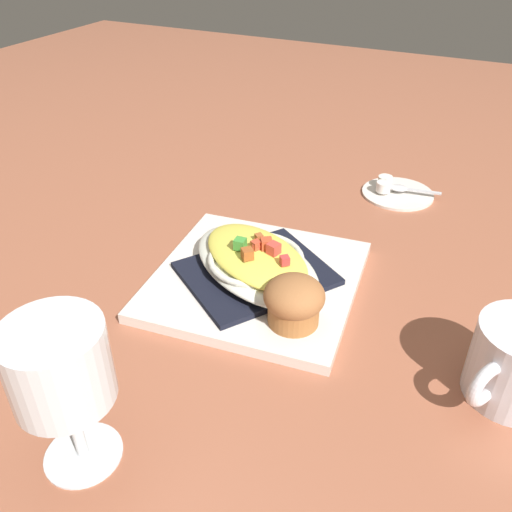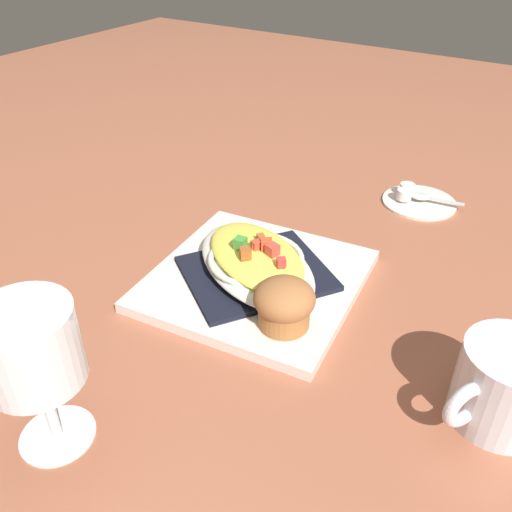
{
  "view_description": "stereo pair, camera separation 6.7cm",
  "coord_description": "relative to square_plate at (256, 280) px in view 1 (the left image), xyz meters",
  "views": [
    {
      "loc": [
        0.5,
        0.24,
        0.42
      ],
      "look_at": [
        0.0,
        0.0,
        0.04
      ],
      "focal_mm": 37.79,
      "sensor_mm": 36.0,
      "label": 1
    },
    {
      "loc": [
        0.47,
        0.3,
        0.42
      ],
      "look_at": [
        0.0,
        0.0,
        0.04
      ],
      "focal_mm": 37.79,
      "sensor_mm": 36.0,
      "label": 2
    }
  ],
  "objects": [
    {
      "name": "folded_napkin",
      "position": [
        0.0,
        0.0,
        0.01
      ],
      "size": [
        0.22,
        0.22,
        0.01
      ],
      "primitive_type": "cube",
      "rotation": [
        0.0,
        0.0,
        0.97
      ],
      "color": "black",
      "rests_on": "square_plate"
    },
    {
      "name": "creamer_cup_1",
      "position": [
        -0.31,
        0.08,
        0.01
      ],
      "size": [
        0.02,
        0.02,
        0.02
      ],
      "primitive_type": "cylinder",
      "color": "white",
      "rests_on": "creamer_saucer"
    },
    {
      "name": "spoon",
      "position": [
        -0.33,
        0.11,
        0.01
      ],
      "size": [
        0.03,
        0.08,
        0.01
      ],
      "color": "silver",
      "rests_on": "creamer_saucer"
    },
    {
      "name": "stemmed_glass",
      "position": [
        0.3,
        -0.03,
        0.1
      ],
      "size": [
        0.08,
        0.08,
        0.15
      ],
      "color": "white",
      "rests_on": "ground_plane"
    },
    {
      "name": "creamer_saucer",
      "position": [
        -0.33,
        0.1,
        -0.0
      ],
      "size": [
        0.12,
        0.12,
        0.01
      ],
      "primitive_type": "cylinder",
      "color": "silver",
      "rests_on": "ground_plane"
    },
    {
      "name": "muffin",
      "position": [
        0.06,
        0.08,
        0.04
      ],
      "size": [
        0.07,
        0.07,
        0.06
      ],
      "color": "#A56534",
      "rests_on": "square_plate"
    },
    {
      "name": "gratin_dish",
      "position": [
        0.0,
        0.0,
        0.03
      ],
      "size": [
        0.21,
        0.24,
        0.05
      ],
      "color": "silver",
      "rests_on": "folded_napkin"
    },
    {
      "name": "ground_plane",
      "position": [
        0.0,
        0.0,
        -0.01
      ],
      "size": [
        2.6,
        2.6,
        0.0
      ],
      "primitive_type": "plane",
      "color": "#A15C41"
    },
    {
      "name": "square_plate",
      "position": [
        0.0,
        0.0,
        0.0
      ],
      "size": [
        0.28,
        0.28,
        0.01
      ],
      "primitive_type": "cube",
      "rotation": [
        0.0,
        0.0,
        0.11
      ],
      "color": "silver",
      "rests_on": "ground_plane"
    },
    {
      "name": "creamer_cup_0",
      "position": [
        -0.34,
        0.08,
        0.01
      ],
      "size": [
        0.02,
        0.02,
        0.02
      ],
      "primitive_type": "cylinder",
      "color": "white",
      "rests_on": "creamer_saucer"
    }
  ]
}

